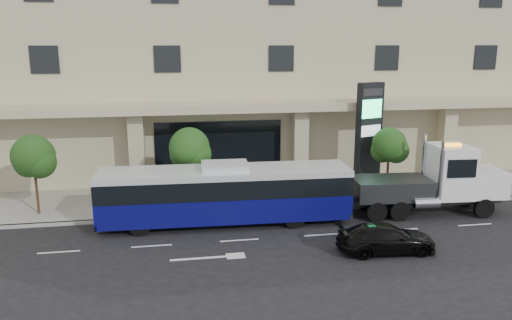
{
  "coord_description": "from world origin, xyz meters",
  "views": [
    {
      "loc": [
        -2.9,
        -23.01,
        8.93
      ],
      "look_at": [
        1.38,
        2.0,
        2.97
      ],
      "focal_mm": 35.0,
      "sensor_mm": 36.0,
      "label": 1
    }
  ],
  "objects_px": {
    "black_sedan": "(386,238)",
    "signage_pylon": "(369,136)",
    "city_bus": "(225,193)",
    "tow_truck": "(435,182)"
  },
  "relations": [
    {
      "from": "black_sedan",
      "to": "signage_pylon",
      "type": "distance_m",
      "value": 9.65
    },
    {
      "from": "city_bus",
      "to": "black_sedan",
      "type": "bearing_deg",
      "value": -33.73
    },
    {
      "from": "signage_pylon",
      "to": "tow_truck",
      "type": "bearing_deg",
      "value": -83.79
    },
    {
      "from": "tow_truck",
      "to": "signage_pylon",
      "type": "xyz_separation_m",
      "value": [
        -2.0,
        4.42,
        1.75
      ]
    },
    {
      "from": "city_bus",
      "to": "black_sedan",
      "type": "xyz_separation_m",
      "value": [
        6.54,
        -4.7,
        -0.99
      ]
    },
    {
      "from": "black_sedan",
      "to": "city_bus",
      "type": "bearing_deg",
      "value": 57.76
    },
    {
      "from": "city_bus",
      "to": "signage_pylon",
      "type": "bearing_deg",
      "value": 26.29
    },
    {
      "from": "city_bus",
      "to": "tow_truck",
      "type": "distance_m",
      "value": 11.18
    },
    {
      "from": "black_sedan",
      "to": "signage_pylon",
      "type": "relative_size",
      "value": 0.66
    },
    {
      "from": "tow_truck",
      "to": "black_sedan",
      "type": "height_order",
      "value": "tow_truck"
    }
  ]
}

